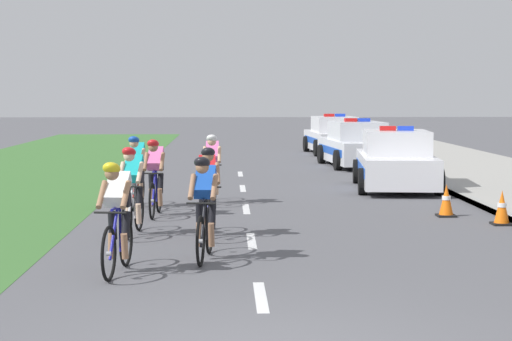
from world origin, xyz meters
name	(u,v)px	position (x,y,z in m)	size (l,w,h in m)	color
kerb_edge	(442,187)	(4.98, 14.00, 0.07)	(0.16, 60.00, 0.13)	#9E9E99
lane_markings_centre	(248,223)	(0.00, 8.47, 0.00)	(0.14, 21.60, 0.01)	white
cyclist_lead	(117,216)	(-1.87, 3.88, 0.79)	(0.45, 1.72, 1.56)	black
cyclist_second	(205,207)	(-0.72, 4.80, 0.79)	(0.45, 1.72, 1.56)	black
cyclist_third	(133,190)	(-2.00, 7.09, 0.79)	(0.45, 1.72, 1.56)	black
cyclist_fourth	(208,190)	(-0.72, 6.93, 0.79)	(0.43, 1.72, 1.56)	black
cyclist_fifth	(155,176)	(-1.81, 9.46, 0.79)	(0.43, 1.72, 1.56)	black
cyclist_sixth	(136,171)	(-2.30, 10.76, 0.79)	(0.44, 1.72, 1.56)	black
cyclist_seventh	(212,168)	(-0.72, 11.40, 0.79)	(0.42, 1.72, 1.56)	black
police_car_nearest	(396,162)	(3.85, 14.23, 0.68)	(2.31, 4.55, 1.59)	white
police_car_second	(356,146)	(3.86, 21.07, 0.68)	(2.27, 4.53, 1.59)	silver
police_car_third	(334,137)	(3.85, 27.19, 0.68)	(2.20, 4.50, 1.59)	white
traffic_cone_near	(446,201)	(3.90, 9.21, 0.31)	(0.36, 0.36, 0.64)	black
traffic_cone_mid	(502,208)	(4.65, 8.09, 0.31)	(0.36, 0.36, 0.64)	black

